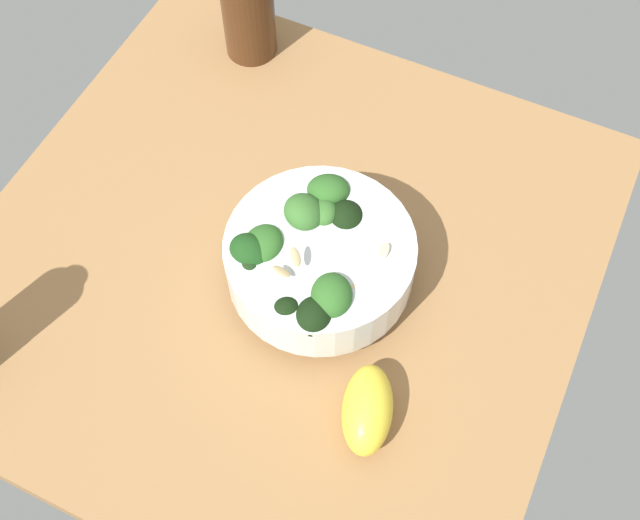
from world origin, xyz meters
TOP-DOWN VIEW (x-y plane):
  - ground_plane at (0.00, 0.00)cm, footprint 59.78×59.78cm
  - bowl_of_broccoli at (-1.07, -4.60)cm, footprint 17.72×17.72cm
  - lemon_wedge at (-11.79, -14.52)cm, footprint 9.15×6.72cm

SIDE VIEW (x-z plane):
  - ground_plane at x=0.00cm, z-range -4.08..0.00cm
  - lemon_wedge at x=-11.79cm, z-range 0.00..4.62cm
  - bowl_of_broccoli at x=-1.07cm, z-range -0.27..9.36cm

